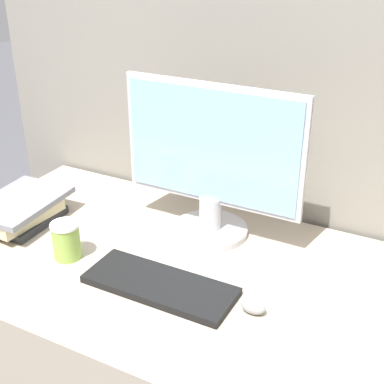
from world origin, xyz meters
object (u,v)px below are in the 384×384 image
Objects in this scene: monitor at (211,166)px; keyboard at (160,285)px; book_stack at (17,210)px; coffee_cup at (66,240)px; mouse at (253,307)px.

monitor is 0.38m from keyboard.
monitor is at bearing 21.70° from book_stack.
coffee_cup is 0.28m from book_stack.
keyboard is (0.01, -0.31, -0.21)m from monitor.
coffee_cup is (-0.55, -0.02, 0.04)m from mouse.
monitor is 0.44m from mouse.
keyboard is at bearing -1.06° from coffee_cup.
book_stack is at bearing 162.66° from coffee_cup.
keyboard is 0.31m from coffee_cup.
keyboard is 6.36× the size of mouse.
coffee_cup reaches higher than book_stack.
mouse is 0.20× the size of book_stack.
monitor is 1.78× the size of book_stack.
coffee_cup reaches higher than mouse.
book_stack is at bearing -158.30° from monitor.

